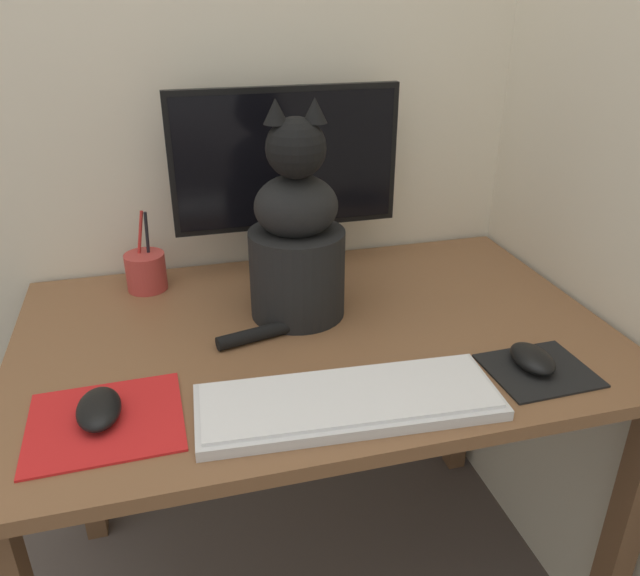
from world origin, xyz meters
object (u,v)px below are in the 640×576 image
(monitor, at_px, (286,173))
(cat, at_px, (296,241))
(computer_mouse_right, at_px, (532,358))
(pen_cup, at_px, (146,271))
(keyboard, at_px, (349,401))
(computer_mouse_left, at_px, (99,409))

(monitor, xyz_separation_m, cat, (-0.02, -0.19, -0.08))
(computer_mouse_right, bearing_deg, pen_cup, 142.07)
(keyboard, relative_size, pen_cup, 2.80)
(cat, bearing_deg, pen_cup, 152.88)
(monitor, relative_size, computer_mouse_left, 4.46)
(keyboard, height_order, cat, cat)
(monitor, height_order, pen_cup, monitor)
(computer_mouse_left, xyz_separation_m, cat, (0.37, 0.25, 0.14))
(cat, relative_size, pen_cup, 2.45)
(keyboard, xyz_separation_m, computer_mouse_left, (-0.37, 0.07, 0.01))
(pen_cup, bearing_deg, monitor, -0.37)
(computer_mouse_right, distance_m, pen_cup, 0.80)
(monitor, height_order, computer_mouse_right, monitor)
(monitor, relative_size, cat, 1.15)
(monitor, xyz_separation_m, computer_mouse_left, (-0.39, -0.45, -0.22))
(monitor, distance_m, pen_cup, 0.37)
(computer_mouse_right, bearing_deg, computer_mouse_left, 176.49)
(computer_mouse_left, xyz_separation_m, computer_mouse_right, (0.71, -0.04, 0.00))
(keyboard, bearing_deg, pen_cup, 123.38)
(keyboard, relative_size, cat, 1.14)
(keyboard, relative_size, computer_mouse_left, 4.42)
(keyboard, xyz_separation_m, pen_cup, (-0.30, 0.52, 0.03))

